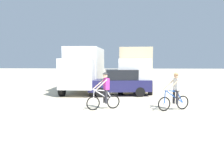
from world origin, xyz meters
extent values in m
plane|color=beige|center=(0.00, 0.00, 0.00)|extent=(120.00, 120.00, 0.00)
cube|color=white|center=(-1.85, 9.55, 2.00)|extent=(2.53, 5.26, 2.70)
cube|color=silver|center=(-1.93, 6.15, 1.50)|extent=(2.24, 1.56, 2.00)
cube|color=black|center=(-1.95, 5.45, 1.85)|extent=(2.03, 0.13, 0.80)
cylinder|color=black|center=(-0.91, 6.22, 0.50)|extent=(0.35, 1.01, 1.00)
cylinder|color=black|center=(-2.95, 6.27, 0.50)|extent=(0.35, 1.01, 1.00)
cylinder|color=black|center=(-0.78, 11.21, 0.50)|extent=(0.35, 1.01, 1.00)
cylinder|color=black|center=(-2.82, 11.26, 0.50)|extent=(0.35, 1.01, 1.00)
cube|color=#CCB78E|center=(2.26, 10.46, 2.00)|extent=(2.83, 5.38, 2.70)
cube|color=silver|center=(1.97, 7.07, 1.50)|extent=(2.32, 1.68, 2.00)
cube|color=black|center=(1.91, 6.37, 1.85)|extent=(2.02, 0.25, 0.80)
cylinder|color=black|center=(2.99, 7.08, 0.50)|extent=(0.40, 1.02, 1.00)
cylinder|color=black|center=(0.96, 7.26, 0.50)|extent=(0.40, 1.02, 1.00)
cylinder|color=black|center=(3.42, 12.06, 0.50)|extent=(0.40, 1.02, 1.00)
cylinder|color=black|center=(1.38, 12.23, 0.50)|extent=(0.40, 1.02, 1.00)
cube|color=#1E1E4C|center=(0.85, 6.79, 0.70)|extent=(4.37, 2.22, 0.76)
cube|color=black|center=(1.00, 6.80, 1.42)|extent=(2.27, 1.82, 0.68)
cylinder|color=black|center=(-0.35, 5.87, 0.32)|extent=(0.66, 0.29, 0.64)
cylinder|color=black|center=(-0.53, 7.42, 0.32)|extent=(0.66, 0.29, 0.64)
cylinder|color=black|center=(2.24, 6.16, 0.32)|extent=(0.66, 0.29, 0.64)
cylinder|color=black|center=(2.06, 7.71, 0.32)|extent=(0.66, 0.29, 0.64)
torus|color=black|center=(-0.30, 1.89, 0.34)|extent=(0.64, 0.35, 0.68)
cylinder|color=silver|center=(-0.30, 1.89, 0.34)|extent=(0.11, 0.11, 0.08)
torus|color=black|center=(0.64, 2.35, 0.34)|extent=(0.64, 0.35, 0.68)
cylinder|color=silver|center=(0.64, 2.35, 0.34)|extent=(0.11, 0.11, 0.08)
cylinder|color=silver|center=(0.19, 2.13, 0.66)|extent=(0.95, 0.49, 0.68)
cylinder|color=silver|center=(0.04, 2.05, 0.94)|extent=(0.62, 0.33, 0.13)
cylinder|color=silver|center=(0.49, 2.27, 0.62)|extent=(0.37, 0.21, 0.59)
cylinder|color=silver|center=(-0.28, 1.90, 0.66)|extent=(0.11, 0.09, 0.64)
cylinder|color=silver|center=(-0.26, 1.91, 0.98)|extent=(0.26, 0.48, 0.04)
cube|color=black|center=(0.33, 2.19, 0.93)|extent=(0.27, 0.21, 0.06)
cube|color=#AD2D8C|center=(0.31, 2.19, 1.24)|extent=(0.32, 0.38, 0.56)
sphere|color=beige|center=(0.26, 2.16, 1.64)|extent=(0.22, 0.22, 0.22)
cone|color=#333333|center=(0.26, 2.16, 1.77)|extent=(0.32, 0.32, 0.10)
cylinder|color=#26262B|center=(0.32, 2.04, 0.63)|extent=(0.12, 0.12, 0.66)
cylinder|color=#26262B|center=(0.20, 2.28, 0.63)|extent=(0.12, 0.12, 0.66)
cylinder|color=beige|center=(0.09, 1.88, 1.23)|extent=(0.57, 0.35, 0.53)
cylinder|color=beige|center=(-0.07, 2.20, 1.23)|extent=(0.60, 0.28, 0.53)
torus|color=black|center=(3.05, 1.85, 0.34)|extent=(0.65, 0.33, 0.68)
cylinder|color=silver|center=(3.05, 1.85, 0.34)|extent=(0.11, 0.11, 0.08)
torus|color=black|center=(4.01, 2.28, 0.34)|extent=(0.65, 0.33, 0.68)
cylinder|color=silver|center=(4.01, 2.28, 0.34)|extent=(0.11, 0.11, 0.08)
cylinder|color=blue|center=(3.56, 2.08, 0.66)|extent=(0.96, 0.46, 0.68)
cylinder|color=blue|center=(3.40, 2.01, 0.94)|extent=(0.63, 0.31, 0.13)
cylinder|color=blue|center=(3.85, 2.21, 0.62)|extent=(0.37, 0.20, 0.59)
cylinder|color=blue|center=(3.07, 1.86, 0.66)|extent=(0.11, 0.09, 0.64)
cylinder|color=silver|center=(3.10, 1.87, 0.98)|extent=(0.24, 0.49, 0.04)
cube|color=black|center=(3.70, 2.14, 0.93)|extent=(0.27, 0.21, 0.06)
cube|color=silver|center=(3.68, 2.13, 1.24)|extent=(0.31, 0.37, 0.56)
sphere|color=tan|center=(3.62, 2.11, 1.64)|extent=(0.22, 0.22, 0.22)
cone|color=tan|center=(3.62, 2.11, 1.77)|extent=(0.32, 0.32, 0.10)
cylinder|color=#26262B|center=(3.68, 1.99, 0.63)|extent=(0.12, 0.12, 0.66)
cylinder|color=#26262B|center=(3.57, 2.22, 0.63)|extent=(0.12, 0.12, 0.66)
cylinder|color=tan|center=(3.44, 1.83, 1.23)|extent=(0.58, 0.34, 0.53)
cylinder|color=tan|center=(3.30, 2.16, 1.23)|extent=(0.61, 0.26, 0.53)
camera|label=1|loc=(1.10, -9.03, 2.37)|focal=37.44mm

